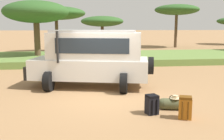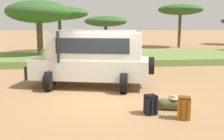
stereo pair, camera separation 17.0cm
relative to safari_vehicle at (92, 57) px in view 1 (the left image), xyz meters
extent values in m
plane|color=#9E754C|center=(0.45, -1.97, -1.29)|extent=(320.00, 320.00, 0.00)
cube|color=olive|center=(0.45, 8.69, -1.07)|extent=(120.00, 7.00, 0.44)
cube|color=silver|center=(-0.11, 0.03, -0.47)|extent=(5.21, 3.01, 0.84)
cube|color=silver|center=(0.14, -0.03, 0.50)|extent=(4.14, 2.64, 1.10)
cube|color=#232D38|center=(-1.34, 0.33, 0.45)|extent=(0.43, 1.53, 0.77)
cube|color=#232D38|center=(-0.08, -0.91, 0.55)|extent=(2.87, 0.73, 0.60)
cube|color=#232D38|center=(0.35, 0.84, 0.55)|extent=(2.87, 0.73, 0.60)
cube|color=#B7B7B7|center=(0.09, -0.02, 1.10)|extent=(3.74, 2.47, 0.10)
cube|color=black|center=(-2.60, 0.63, -0.64)|extent=(0.54, 1.61, 0.56)
cylinder|color=black|center=(-1.41, -0.65, 0.50)|extent=(0.10, 0.10, 1.25)
cylinder|color=black|center=(-1.81, -0.56, -0.89)|extent=(0.46, 0.84, 0.80)
cylinder|color=black|center=(-1.35, 1.33, -0.89)|extent=(0.46, 0.84, 0.80)
cylinder|color=black|center=(1.14, -1.27, -0.89)|extent=(0.46, 0.84, 0.80)
cylinder|color=black|center=(1.60, 0.61, -0.89)|extent=(0.46, 0.84, 0.80)
cylinder|color=black|center=(2.41, -0.59, -0.32)|extent=(0.39, 0.77, 0.74)
cube|color=#B26619|center=(2.37, -4.33, -1.00)|extent=(0.43, 0.38, 0.59)
cube|color=#B26619|center=(2.44, -4.17, -1.07)|extent=(0.28, 0.17, 0.32)
cube|color=#62380E|center=(2.37, -4.33, -0.68)|extent=(0.42, 0.39, 0.07)
cylinder|color=#62380E|center=(2.24, -4.45, -1.00)|extent=(0.04, 0.04, 0.50)
cylinder|color=#62380E|center=(2.39, -4.51, -1.00)|extent=(0.04, 0.04, 0.50)
cube|color=black|center=(1.55, -3.82, -1.03)|extent=(0.39, 0.38, 0.52)
cube|color=black|center=(1.50, -3.63, -1.10)|extent=(0.26, 0.14, 0.29)
cube|color=black|center=(1.55, -3.82, -0.74)|extent=(0.38, 0.39, 0.07)
cylinder|color=black|center=(1.52, -4.00, -1.03)|extent=(0.04, 0.04, 0.45)
cylinder|color=black|center=(1.66, -3.97, -1.03)|extent=(0.04, 0.04, 0.45)
cylinder|color=#4C5133|center=(2.30, -3.47, -1.12)|extent=(0.60, 0.46, 0.35)
sphere|color=#4C5133|center=(2.56, -3.53, -1.12)|extent=(0.35, 0.35, 0.35)
sphere|color=#4C5133|center=(2.04, -3.41, -1.12)|extent=(0.35, 0.35, 0.35)
torus|color=#2D301E|center=(2.30, -3.47, -0.92)|extent=(0.17, 0.06, 0.16)
cylinder|color=beige|center=(2.39, -3.49, -0.93)|extent=(0.34, 0.34, 0.02)
cylinder|color=beige|center=(2.39, -3.49, -0.88)|extent=(0.17, 0.17, 0.09)
cylinder|color=brown|center=(-3.58, 8.86, 0.18)|extent=(0.44, 0.44, 2.94)
ellipsoid|color=#2D5623|center=(-3.58, 8.86, 2.34)|extent=(4.73, 4.23, 1.62)
cylinder|color=brown|center=(-2.62, 15.11, 0.35)|extent=(0.31, 0.31, 3.29)
ellipsoid|color=#2D5623|center=(-2.62, 15.11, 2.55)|extent=(5.64, 5.47, 1.30)
cylinder|color=brown|center=(2.76, 25.04, 0.03)|extent=(0.42, 0.42, 2.64)
ellipsoid|color=#2D5623|center=(2.76, 25.04, 1.96)|extent=(5.82, 5.82, 1.44)
cylinder|color=brown|center=(11.38, 20.07, 0.72)|extent=(0.35, 0.35, 4.03)
ellipsoid|color=#2D5623|center=(11.38, 20.07, 3.28)|extent=(5.35, 5.45, 1.27)
camera|label=1|loc=(-0.61, -11.14, 1.31)|focal=42.00mm
camera|label=2|loc=(-0.44, -11.16, 1.31)|focal=42.00mm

